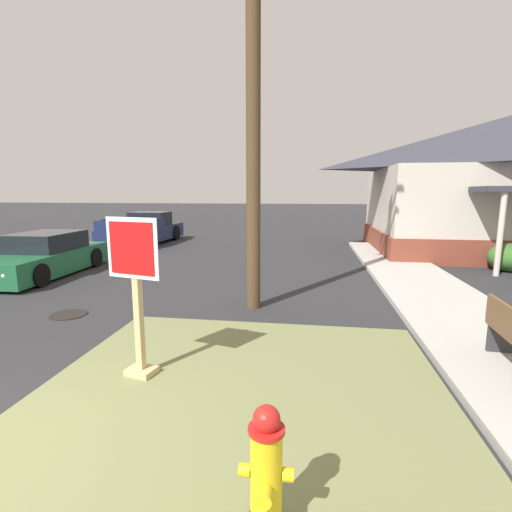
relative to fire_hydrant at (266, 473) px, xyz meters
The scene contains 10 objects.
grass_corner_patch 1.68m from the fire_hydrant, 108.76° to the left, with size 4.93×5.34×0.08m, color olive.
sidewalk_strip 6.98m from the fire_hydrant, 63.14° to the left, with size 2.20×18.74×0.12m, color #B2AFA8.
fire_hydrant is the anchor object (origin of this frame).
stop_sign 2.82m from the fire_hydrant, 133.13° to the left, with size 0.74×0.36×2.05m.
manhole_cover 6.24m from the fire_hydrant, 136.44° to the left, with size 0.70×0.70×0.02m, color black.
parked_sedan_green 10.72m from the fire_hydrant, 134.87° to the left, with size 2.03×4.45×1.25m.
pickup_truck_navy 16.47m from the fire_hydrant, 117.67° to the left, with size 2.25×5.24×1.48m.
utility_pole 6.93m from the fire_hydrant, 99.74° to the left, with size 1.50×0.29×9.38m.
corner_house 16.24m from the fire_hydrant, 60.36° to the left, with size 10.56×8.27×5.40m.
shrub_near_porch 11.99m from the fire_hydrant, 58.02° to the left, with size 1.14×1.14×0.87m, color #366528.
Camera 1 is at (3.30, -2.15, 2.43)m, focal length 26.12 mm.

